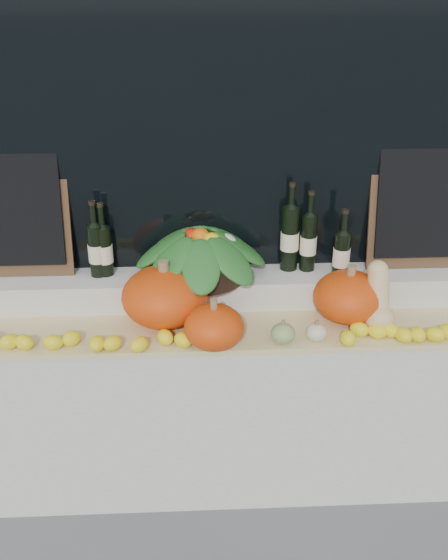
# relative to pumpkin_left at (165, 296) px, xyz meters

# --- Properties ---
(display_sill) EXTENTS (2.30, 0.55, 0.88)m
(display_sill) POSITION_rel_pumpkin_left_xyz_m (0.25, 0.04, -0.59)
(display_sill) COLOR silver
(display_sill) RESTS_ON ground
(rear_tier) EXTENTS (2.30, 0.25, 0.16)m
(rear_tier) POSITION_rel_pumpkin_left_xyz_m (0.25, 0.19, -0.07)
(rear_tier) COLOR silver
(rear_tier) RESTS_ON display_sill
(straw_bedding) EXTENTS (2.10, 0.32, 0.02)m
(straw_bedding) POSITION_rel_pumpkin_left_xyz_m (0.25, -0.08, -0.14)
(straw_bedding) COLOR tan
(straw_bedding) RESTS_ON display_sill
(pumpkin_left) EXTENTS (0.49, 0.49, 0.25)m
(pumpkin_left) POSITION_rel_pumpkin_left_xyz_m (0.00, 0.00, 0.00)
(pumpkin_left) COLOR #DE450B
(pumpkin_left) RESTS_ON straw_bedding
(pumpkin_right) EXTENTS (0.37, 0.37, 0.22)m
(pumpkin_right) POSITION_rel_pumpkin_left_xyz_m (0.80, -0.01, -0.02)
(pumpkin_right) COLOR #DE450B
(pumpkin_right) RESTS_ON straw_bedding
(pumpkin_center) EXTENTS (0.28, 0.28, 0.18)m
(pumpkin_center) POSITION_rel_pumpkin_left_xyz_m (0.20, -0.20, -0.04)
(pumpkin_center) COLOR #DE450B
(pumpkin_center) RESTS_ON straw_bedding
(butternut_squash) EXTENTS (0.13, 0.20, 0.28)m
(butternut_squash) POSITION_rel_pumpkin_left_xyz_m (0.91, -0.08, -0.00)
(butternut_squash) COLOR #E1BD84
(butternut_squash) RESTS_ON straw_bedding
(decorative_gourds) EXTENTS (0.58, 0.13, 0.15)m
(decorative_gourds) POSITION_rel_pumpkin_left_xyz_m (0.31, -0.20, -0.07)
(decorative_gourds) COLOR #2E671F
(decorative_gourds) RESTS_ON straw_bedding
(lemon_heap) EXTENTS (2.20, 0.16, 0.06)m
(lemon_heap) POSITION_rel_pumpkin_left_xyz_m (0.25, -0.19, -0.09)
(lemon_heap) COLOR yellow
(lemon_heap) RESTS_ON straw_bedding
(produce_bowl) EXTENTS (0.63, 0.63, 0.24)m
(produce_bowl) POSITION_rel_pumpkin_left_xyz_m (0.16, 0.18, 0.12)
(produce_bowl) COLOR black
(produce_bowl) RESTS_ON rear_tier
(wine_bottle_far_left) EXTENTS (0.08, 0.08, 0.35)m
(wine_bottle_far_left) POSITION_rel_pumpkin_left_xyz_m (-0.31, 0.20, 0.13)
(wine_bottle_far_left) COLOR black
(wine_bottle_far_left) RESTS_ON rear_tier
(wine_bottle_near_left) EXTENTS (0.08, 0.08, 0.34)m
(wine_bottle_near_left) POSITION_rel_pumpkin_left_xyz_m (-0.27, 0.21, 0.13)
(wine_bottle_near_left) COLOR black
(wine_bottle_near_left) RESTS_ON rear_tier
(wine_bottle_tall) EXTENTS (0.08, 0.08, 0.41)m
(wine_bottle_tall) POSITION_rel_pumpkin_left_xyz_m (0.56, 0.23, 0.16)
(wine_bottle_tall) COLOR black
(wine_bottle_tall) RESTS_ON rear_tier
(wine_bottle_near_right) EXTENTS (0.08, 0.08, 0.38)m
(wine_bottle_near_right) POSITION_rel_pumpkin_left_xyz_m (0.65, 0.22, 0.15)
(wine_bottle_near_right) COLOR black
(wine_bottle_near_right) RESTS_ON rear_tier
(wine_bottle_far_right) EXTENTS (0.08, 0.08, 0.32)m
(wine_bottle_far_right) POSITION_rel_pumpkin_left_xyz_m (0.79, 0.15, 0.12)
(wine_bottle_far_right) COLOR black
(wine_bottle_far_right) RESTS_ON rear_tier
(chalkboard_left) EXTENTS (0.50, 0.14, 0.61)m
(chalkboard_left) POSITION_rel_pumpkin_left_xyz_m (-0.67, 0.26, 0.33)
(chalkboard_left) COLOR #4C331E
(chalkboard_left) RESTS_ON rear_tier
(chalkboard_right) EXTENTS (0.50, 0.14, 0.61)m
(chalkboard_right) POSITION_rel_pumpkin_left_xyz_m (1.17, 0.26, 0.33)
(chalkboard_right) COLOR #4C331E
(chalkboard_right) RESTS_ON rear_tier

